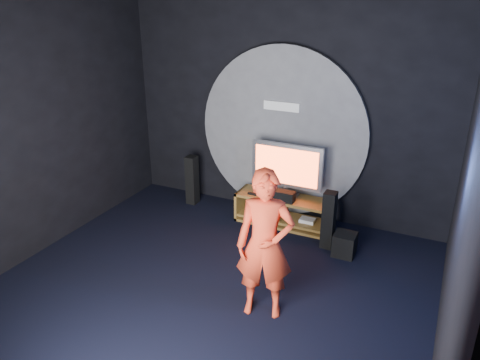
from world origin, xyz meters
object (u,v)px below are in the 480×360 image
media_console (284,212)px  subwoofer (344,244)px  tv (287,168)px  tower_speaker_right (329,220)px  tower_speaker_left (192,180)px  player (265,245)px

media_console → subwoofer: media_console is taller
tv → tower_speaker_right: bearing=-28.9°
media_console → tower_speaker_left: size_ratio=1.76×
tower_speaker_right → subwoofer: bearing=-23.6°
subwoofer → player: 1.77m
media_console → player: player is taller
tower_speaker_right → player: (-0.25, -1.66, 0.43)m
media_console → tower_speaker_right: 0.88m
tower_speaker_left → tower_speaker_right: size_ratio=1.00×
media_console → tower_speaker_left: 1.65m
tower_speaker_right → subwoofer: (0.27, -0.12, -0.25)m
media_console → player: (0.52, -2.03, 0.64)m
media_console → tv: 0.70m
tower_speaker_left → tower_speaker_right: same height
tv → player: (0.53, -2.09, -0.06)m
tower_speaker_left → subwoofer: 2.74m
tower_speaker_right → player: size_ratio=0.49×
tower_speaker_left → subwoofer: size_ratio=2.61×
media_console → player: size_ratio=0.86×
tv → tower_speaker_left: bearing=179.7°
tv → media_console: bearing=-84.1°
tower_speaker_left → media_console: bearing=-2.6°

